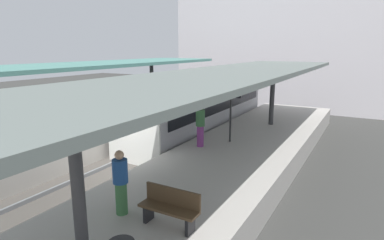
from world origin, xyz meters
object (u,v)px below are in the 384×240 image
Objects in this scene: passenger_near_bench at (121,182)px; passenger_mid_platform at (200,125)px; platform_sign at (231,104)px; platform_bench at (170,206)px; commuter_train at (201,106)px.

passenger_mid_platform reaches higher than passenger_near_bench.
platform_sign is at bearing 57.28° from passenger_mid_platform.
platform_sign reaches higher than passenger_near_bench.
passenger_near_bench is 0.92× the size of passenger_mid_platform.
platform_bench is 7.05m from platform_sign.
passenger_mid_platform is (-0.90, 5.71, 0.08)m from passenger_near_bench.
platform_bench is at bearing -65.75° from commuter_train.
passenger_mid_platform is (-2.21, 5.59, 0.43)m from platform_bench.
passenger_mid_platform is at bearing -122.72° from platform_sign.
passenger_near_bench is (-1.31, -0.12, 0.36)m from platform_bench.
platform_bench is at bearing -78.21° from platform_sign.
platform_bench is 0.63× the size of platform_sign.
commuter_train reaches higher than passenger_mid_platform.
commuter_train is at bearing 107.69° from passenger_near_bench.
passenger_near_bench is (0.12, -6.93, -0.80)m from platform_sign.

